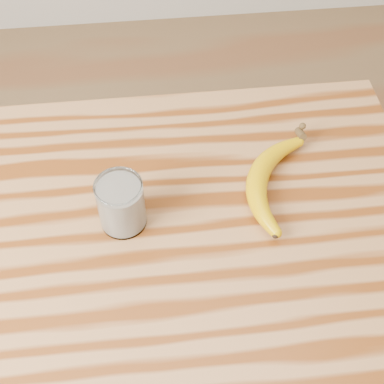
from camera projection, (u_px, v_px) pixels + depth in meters
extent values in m
cube|color=#A46F41|center=(100.00, 265.00, 0.92)|extent=(1.20, 0.80, 0.04)
cylinder|color=brown|center=(312.00, 223.00, 1.52)|extent=(0.06, 0.06, 0.86)
cylinder|color=white|center=(121.00, 204.00, 0.91)|extent=(0.08, 0.08, 0.10)
torus|color=white|center=(118.00, 186.00, 0.88)|extent=(0.08, 0.08, 0.00)
cylinder|color=white|center=(121.00, 205.00, 0.92)|extent=(0.08, 0.08, 0.09)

